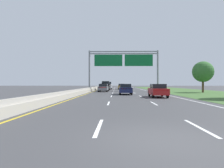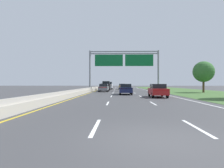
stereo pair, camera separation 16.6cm
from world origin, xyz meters
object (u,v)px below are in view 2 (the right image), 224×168
at_px(roadside_tree_mid, 203,72).
at_px(overhead_sign_gantry, 124,62).
at_px(pickup_truck_black, 106,86).
at_px(car_navy_centre_lane_sedan, 126,89).
at_px(car_grey_left_lane_sedan, 104,88).
at_px(car_gold_centre_lane_sedan, 122,86).
at_px(car_white_left_lane_suv, 109,85).
at_px(car_red_right_lane_sedan, 158,90).

bearing_deg(roadside_tree_mid, overhead_sign_gantry, 153.93).
distance_m(pickup_truck_black, roadside_tree_mid, 21.88).
bearing_deg(roadside_tree_mid, car_navy_centre_lane_sedan, -155.15).
bearing_deg(roadside_tree_mid, car_grey_left_lane_sedan, 169.04).
relative_size(car_gold_centre_lane_sedan, roadside_tree_mid, 0.79).
bearing_deg(car_gold_centre_lane_sedan, car_grey_left_lane_sedan, 165.93).
xyz_separation_m(car_white_left_lane_suv, roadside_tree_mid, (17.80, -20.66, 2.63)).
bearing_deg(car_red_right_lane_sedan, car_navy_centre_lane_sedan, 33.39).
height_order(overhead_sign_gantry, car_navy_centre_lane_sedan, overhead_sign_gantry).
distance_m(car_gold_centre_lane_sedan, roadside_tree_mid, 24.76).
height_order(overhead_sign_gantry, roadside_tree_mid, overhead_sign_gantry).
bearing_deg(car_navy_centre_lane_sedan, car_gold_centre_lane_sedan, 0.05).
bearing_deg(car_navy_centre_lane_sedan, roadside_tree_mid, -65.04).
relative_size(car_white_left_lane_suv, roadside_tree_mid, 0.84).
relative_size(pickup_truck_black, car_red_right_lane_sedan, 1.22).
bearing_deg(roadside_tree_mid, car_red_right_lane_sedan, -130.60).
bearing_deg(car_navy_centre_lane_sedan, car_grey_left_lane_sedan, 21.48).
xyz_separation_m(pickup_truck_black, car_grey_left_lane_sedan, (0.05, -8.41, -0.26)).
relative_size(car_navy_centre_lane_sedan, car_gold_centre_lane_sedan, 1.00).
distance_m(car_red_right_lane_sedan, car_grey_left_lane_sedan, 17.54).
xyz_separation_m(pickup_truck_black, car_navy_centre_lane_sedan, (3.99, -18.47, -0.26)).
bearing_deg(car_white_left_lane_suv, pickup_truck_black, 178.26).
xyz_separation_m(overhead_sign_gantry, roadside_tree_mid, (13.99, -6.84, -2.50)).
relative_size(car_white_left_lane_suv, car_gold_centre_lane_sedan, 1.07).
relative_size(overhead_sign_gantry, car_white_left_lane_suv, 3.19).
height_order(overhead_sign_gantry, car_red_right_lane_sedan, overhead_sign_gantry).
height_order(car_red_right_lane_sedan, car_grey_left_lane_sedan, same).
xyz_separation_m(overhead_sign_gantry, car_navy_centre_lane_sedan, (-0.18, -13.40, -5.42)).
bearing_deg(car_gold_centre_lane_sedan, overhead_sign_gantry, 179.99).
relative_size(pickup_truck_black, roadside_tree_mid, 0.97).
xyz_separation_m(car_navy_centre_lane_sedan, car_gold_centre_lane_sedan, (0.03, 26.68, 0.00)).
distance_m(car_navy_centre_lane_sedan, roadside_tree_mid, 15.88).
relative_size(car_red_right_lane_sedan, car_grey_left_lane_sedan, 1.00).
xyz_separation_m(pickup_truck_black, roadside_tree_mid, (18.15, -11.91, 2.66)).
distance_m(overhead_sign_gantry, car_red_right_lane_sedan, 20.22).
height_order(pickup_truck_black, car_gold_centre_lane_sedan, pickup_truck_black).
xyz_separation_m(pickup_truck_black, car_red_right_lane_sedan, (7.58, -24.25, -0.26)).
distance_m(car_red_right_lane_sedan, car_gold_centre_lane_sedan, 32.65).
bearing_deg(car_white_left_lane_suv, car_grey_left_lane_sedan, 179.55).
height_order(pickup_truck_black, car_white_left_lane_suv, pickup_truck_black).
height_order(pickup_truck_black, car_red_right_lane_sedan, pickup_truck_black).
height_order(car_red_right_lane_sedan, car_white_left_lane_suv, car_white_left_lane_suv).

